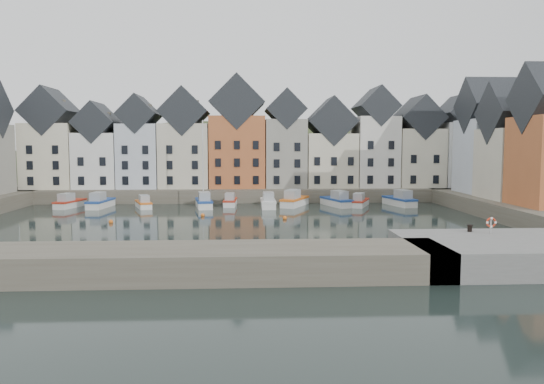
{
  "coord_description": "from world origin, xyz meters",
  "views": [
    {
      "loc": [
        1.25,
        -57.53,
        9.05
      ],
      "look_at": [
        4.53,
        6.0,
        3.19
      ],
      "focal_mm": 35.0,
      "sensor_mm": 36.0,
      "label": 1
    }
  ],
  "objects": [
    {
      "name": "far_quay",
      "position": [
        0.0,
        30.0,
        1.0
      ],
      "size": [
        90.0,
        16.0,
        2.0
      ],
      "primitive_type": "cube",
      "color": "#514B3E",
      "rests_on": "ground"
    },
    {
      "name": "boat_h",
      "position": [
        14.5,
        17.71,
        0.76
      ],
      "size": [
        4.02,
        6.96,
        2.55
      ],
      "rotation": [
        0.0,
        0.0,
        0.31
      ],
      "color": "silver",
      "rests_on": "ground"
    },
    {
      "name": "boat_i",
      "position": [
        17.72,
        17.24,
        0.66
      ],
      "size": [
        3.84,
        5.98,
        2.2
      ],
      "rotation": [
        0.0,
        0.0,
        -0.39
      ],
      "color": "silver",
      "rests_on": "ground"
    },
    {
      "name": "mooring_buoys",
      "position": [
        -4.0,
        5.33,
        0.15
      ],
      "size": [
        20.5,
        5.5,
        0.5
      ],
      "color": "orange",
      "rests_on": "ground"
    },
    {
      "name": "boat_c",
      "position": [
        -12.96,
        17.09,
        0.61
      ],
      "size": [
        3.35,
        5.62,
        2.06
      ],
      "rotation": [
        0.0,
        0.0,
        0.34
      ],
      "color": "silver",
      "rests_on": "ground"
    },
    {
      "name": "boat_g",
      "position": [
        8.37,
        18.17,
        0.8
      ],
      "size": [
        4.86,
        7.29,
        2.69
      ],
      "rotation": [
        0.0,
        0.0,
        -0.42
      ],
      "color": "silver",
      "rests_on": "ground"
    },
    {
      "name": "life_ring_post",
      "position": [
        20.45,
        -17.52,
        2.86
      ],
      "size": [
        0.8,
        0.17,
        1.3
      ],
      "color": "gray",
      "rests_on": "near_quay"
    },
    {
      "name": "near_wall",
      "position": [
        -10.0,
        -22.0,
        1.0
      ],
      "size": [
        50.0,
        6.0,
        2.0
      ],
      "primitive_type": "cube",
      "color": "#514B3E",
      "rests_on": "ground"
    },
    {
      "name": "hillside",
      "position": [
        0.02,
        56.0,
        -17.96
      ],
      "size": [
        153.6,
        70.4,
        64.0
      ],
      "color": "#2A351A",
      "rests_on": "ground"
    },
    {
      "name": "boat_d",
      "position": [
        -4.53,
        17.02,
        0.81
      ],
      "size": [
        3.02,
        6.79,
        12.52
      ],
      "rotation": [
        0.0,
        0.0,
        0.15
      ],
      "color": "silver",
      "rests_on": "ground"
    },
    {
      "name": "boat_f",
      "position": [
        4.52,
        16.6,
        0.74
      ],
      "size": [
        2.0,
        6.44,
        2.47
      ],
      "rotation": [
        0.0,
        0.0,
        0.0
      ],
      "color": "silver",
      "rests_on": "ground"
    },
    {
      "name": "mooring_bollard",
      "position": [
        19.22,
        -16.5,
        2.31
      ],
      "size": [
        0.48,
        0.48,
        0.56
      ],
      "color": "black",
      "rests_on": "near_quay"
    },
    {
      "name": "ground",
      "position": [
        0.0,
        0.0,
        0.0
      ],
      "size": [
        260.0,
        260.0,
        0.0
      ],
      "primitive_type": "plane",
      "color": "black",
      "rests_on": "ground"
    },
    {
      "name": "far_terrace",
      "position": [
        3.21,
        28.0,
        8.88
      ],
      "size": [
        72.37,
        8.16,
        17.78
      ],
      "color": "beige",
      "rests_on": "far_quay"
    },
    {
      "name": "right_terrace",
      "position": [
        36.0,
        8.07,
        8.91
      ],
      "size": [
        8.3,
        24.25,
        16.36
      ],
      "color": "silver",
      "rests_on": "right_quay"
    },
    {
      "name": "boat_a",
      "position": [
        -23.48,
        17.99,
        0.69
      ],
      "size": [
        3.15,
        6.26,
        2.3
      ],
      "rotation": [
        0.0,
        0.0,
        -0.22
      ],
      "color": "silver",
      "rests_on": "ground"
    },
    {
      "name": "near_quay",
      "position": [
        22.0,
        -20.0,
        1.0
      ],
      "size": [
        18.0,
        10.0,
        2.0
      ],
      "primitive_type": "cube",
      "color": "#60605E",
      "rests_on": "ground"
    },
    {
      "name": "boat_e",
      "position": [
        -0.88,
        19.02,
        0.64
      ],
      "size": [
        1.99,
        5.64,
        2.14
      ],
      "rotation": [
        0.0,
        0.0,
        -0.05
      ],
      "color": "silver",
      "rests_on": "ground"
    },
    {
      "name": "boat_j",
      "position": [
        23.77,
        17.84,
        0.78
      ],
      "size": [
        3.64,
        7.11,
        2.61
      ],
      "rotation": [
        0.0,
        0.0,
        0.23
      ],
      "color": "silver",
      "rests_on": "ground"
    },
    {
      "name": "boat_b",
      "position": [
        -19.1,
        17.61,
        0.74
      ],
      "size": [
        2.73,
        6.66,
        2.49
      ],
      "rotation": [
        0.0,
        0.0,
        -0.11
      ],
      "color": "silver",
      "rests_on": "ground"
    }
  ]
}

